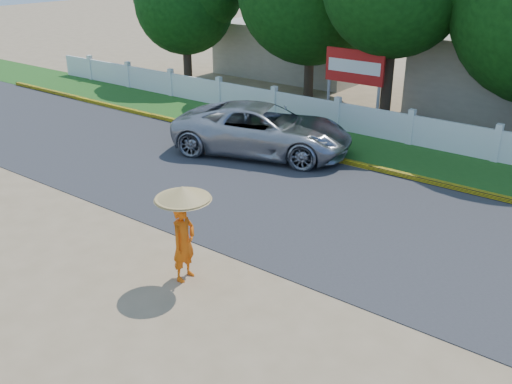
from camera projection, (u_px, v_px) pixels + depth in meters
ground at (201, 276)px, 12.44m from camera, size 120.00×120.00×0.00m
road at (310, 206)px, 15.73m from camera, size 60.00×7.00×0.02m
grass_verge at (392, 155)px, 19.57m from camera, size 60.00×3.50×0.03m
curb at (369, 167)px, 18.30m from camera, size 40.00×0.18×0.16m
fence at (410, 130)px, 20.42m from camera, size 40.00×0.10×1.10m
building_far at (297, 49)px, 31.33m from camera, size 8.00×5.00×2.80m
vehicle at (263, 129)px, 19.48m from camera, size 6.64×4.54×1.69m
monk_with_parasol at (183, 220)px, 11.79m from camera, size 1.19×1.19×2.16m
billboard at (354, 71)px, 22.23m from camera, size 2.50×0.13×2.95m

